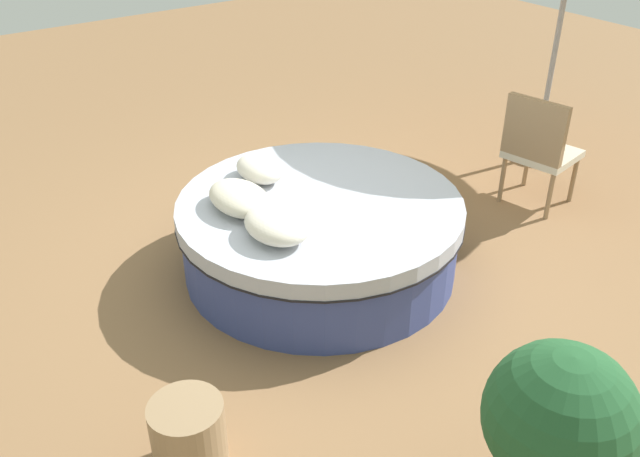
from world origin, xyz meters
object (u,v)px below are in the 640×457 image
patio_chair (539,145)px  throw_pillow_2 (277,225)px  throw_pillow_0 (259,169)px  throw_pillow_1 (240,198)px  round_bed (320,234)px  planter (557,430)px  side_table (189,438)px

patio_chair → throw_pillow_2: bearing=-101.6°
throw_pillow_0 → throw_pillow_1: (-0.31, 0.34, -0.00)m
throw_pillow_0 → throw_pillow_1: throw_pillow_0 is taller
round_bed → planter: 2.38m
patio_chair → planter: (-2.07, 2.42, 0.03)m
patio_chair → throw_pillow_0: bearing=-120.9°
throw_pillow_2 → patio_chair: patio_chair is taller
patio_chair → side_table: 3.73m
throw_pillow_2 → round_bed: bearing=-65.4°
throw_pillow_0 → throw_pillow_1: 0.46m
throw_pillow_0 → planter: 2.88m
round_bed → planter: (-2.33, 0.40, 0.31)m
throw_pillow_1 → planter: 2.56m
planter → side_table: 1.75m
round_bed → side_table: size_ratio=4.79×
round_bed → side_table: round_bed is taller
throw_pillow_2 → side_table: 1.47m
throw_pillow_1 → throw_pillow_2: 0.46m
throw_pillow_1 → side_table: bearing=141.0°
throw_pillow_1 → throw_pillow_2: bearing=-178.7°
side_table → planter: bearing=-135.7°
side_table → throw_pillow_1: bearing=-39.0°
throw_pillow_2 → planter: 2.11m
throw_pillow_2 → side_table: bearing=128.9°
throw_pillow_0 → patio_chair: size_ratio=0.44×
throw_pillow_0 → patio_chair: bearing=-110.0°
round_bed → throw_pillow_2: throw_pillow_2 is taller
throw_pillow_0 → patio_chair: patio_chair is taller
throw_pillow_0 → side_table: 2.22m
throw_pillow_1 → planter: bearing=-177.5°
throw_pillow_1 → round_bed: bearing=-114.1°
round_bed → throw_pillow_0: throw_pillow_0 is taller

